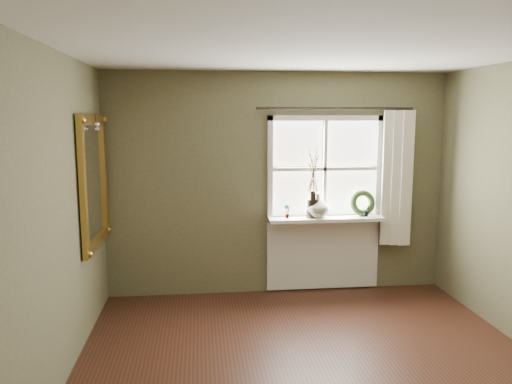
{
  "coord_description": "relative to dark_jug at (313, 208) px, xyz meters",
  "views": [
    {
      "loc": [
        -0.91,
        -3.48,
        2.09
      ],
      "look_at": [
        -0.34,
        1.55,
        1.32
      ],
      "focal_mm": 35.0,
      "sensor_mm": 36.0,
      "label": 1
    }
  ],
  "objects": [
    {
      "name": "potted_plant_right",
      "position": [
        0.65,
        0.0,
        -0.04
      ],
      "size": [
        0.1,
        0.09,
        0.15
      ],
      "primitive_type": "imported",
      "rotation": [
        0.0,
        0.0,
        0.37
      ],
      "color": "#2D441E",
      "rests_on": "window_sill"
    },
    {
      "name": "window_sill",
      "position": [
        0.16,
        0.0,
        -0.13
      ],
      "size": [
        1.36,
        0.26,
        0.04
      ],
      "primitive_type": "cube",
      "color": "white",
      "rests_on": "wall_back"
    },
    {
      "name": "window_apron",
      "position": [
        0.16,
        0.11,
        -0.57
      ],
      "size": [
        1.36,
        0.04,
        0.88
      ],
      "primitive_type": "cube",
      "color": "white",
      "rests_on": "ground"
    },
    {
      "name": "potted_plant_left",
      "position": [
        -0.3,
        0.0,
        -0.03
      ],
      "size": [
        0.09,
        0.07,
        0.16
      ],
      "primitive_type": "imported",
      "rotation": [
        0.0,
        0.0,
        0.13
      ],
      "color": "#2D441E",
      "rests_on": "window_sill"
    },
    {
      "name": "curtain",
      "position": [
        1.0,
        0.01,
        0.34
      ],
      "size": [
        0.36,
        0.12,
        1.59
      ],
      "primitive_type": "cube",
      "color": "#EEE7CE",
      "rests_on": "wall_back"
    },
    {
      "name": "wreath",
      "position": [
        0.61,
        0.04,
        0.01
      ],
      "size": [
        0.33,
        0.18,
        0.32
      ],
      "primitive_type": "torus",
      "rotation": [
        1.36,
        0.0,
        0.13
      ],
      "color": "#2D441E",
      "rests_on": "window_sill"
    },
    {
      "name": "window_frame",
      "position": [
        0.16,
        0.11,
        0.45
      ],
      "size": [
        1.36,
        0.06,
        1.24
      ],
      "color": "white",
      "rests_on": "wall_back"
    },
    {
      "name": "wall_back",
      "position": [
        -0.39,
        0.18,
        0.27
      ],
      "size": [
        4.0,
        0.1,
        2.6
      ],
      "primitive_type": "cube",
      "color": "brown",
      "rests_on": "ground"
    },
    {
      "name": "wall_left",
      "position": [
        -2.44,
        -2.12,
        0.27
      ],
      "size": [
        0.1,
        4.5,
        2.6
      ],
      "primitive_type": "cube",
      "color": "brown",
      "rests_on": "ground"
    },
    {
      "name": "ceiling",
      "position": [
        -0.39,
        -2.12,
        1.57
      ],
      "size": [
        4.5,
        4.5,
        0.0
      ],
      "primitive_type": "plane",
      "color": "silver",
      "rests_on": "ground"
    },
    {
      "name": "dark_jug",
      "position": [
        0.0,
        0.0,
        0.0
      ],
      "size": [
        0.2,
        0.2,
        0.22
      ],
      "primitive_type": "cylinder",
      "rotation": [
        0.0,
        0.0,
        0.44
      ],
      "color": "black",
      "rests_on": "window_sill"
    },
    {
      "name": "cream_vase",
      "position": [
        0.06,
        0.0,
        0.03
      ],
      "size": [
        0.34,
        0.34,
        0.28
      ],
      "primitive_type": "imported",
      "rotation": [
        0.0,
        0.0,
        0.34
      ],
      "color": "beige",
      "rests_on": "window_sill"
    },
    {
      "name": "gilt_mirror",
      "position": [
        -2.35,
        -0.51,
        0.42
      ],
      "size": [
        0.1,
        1.11,
        1.32
      ],
      "color": "white",
      "rests_on": "wall_left"
    },
    {
      "name": "curtain_rod",
      "position": [
        0.26,
        0.05,
        1.15
      ],
      "size": [
        1.84,
        0.03,
        0.03
      ],
      "primitive_type": "cylinder",
      "rotation": [
        0.0,
        1.57,
        0.0
      ],
      "color": "black",
      "rests_on": "wall_back"
    }
  ]
}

